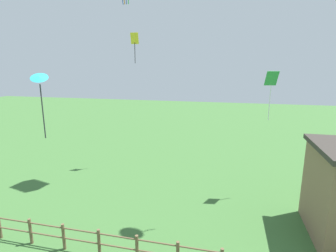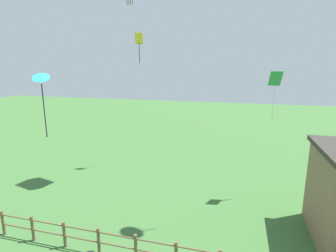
% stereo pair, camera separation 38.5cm
% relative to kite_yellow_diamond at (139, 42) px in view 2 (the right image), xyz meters
% --- Properties ---
extents(wooden_fence, '(16.04, 0.14, 1.28)m').
position_rel_kite_yellow_diamond_xyz_m(wooden_fence, '(4.90, -11.25, -9.38)').
color(wooden_fence, brown).
rests_on(wooden_fence, ground_plane).
extents(kite_yellow_diamond, '(0.65, 0.29, 2.34)m').
position_rel_kite_yellow_diamond_xyz_m(kite_yellow_diamond, '(0.00, 0.00, 0.00)').
color(kite_yellow_diamond, yellow).
extents(kite_green_diamond, '(0.79, 0.62, 3.00)m').
position_rel_kite_yellow_diamond_xyz_m(kite_green_diamond, '(9.93, -3.32, -2.98)').
color(kite_green_diamond, green).
extents(kite_cyan_delta, '(0.91, 0.88, 2.77)m').
position_rel_kite_yellow_diamond_xyz_m(kite_cyan_delta, '(-0.07, -11.06, -2.56)').
color(kite_cyan_delta, '#2DB2C6').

